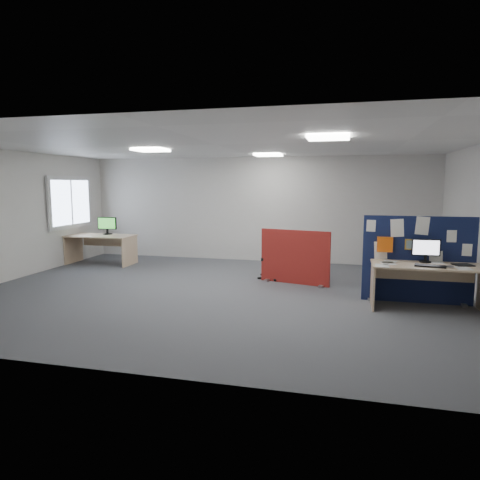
% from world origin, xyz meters
% --- Properties ---
extents(floor, '(9.00, 9.00, 0.00)m').
position_xyz_m(floor, '(0.00, 0.00, 0.00)').
color(floor, '#4F5156').
rests_on(floor, ground).
extents(ceiling, '(9.00, 7.00, 0.02)m').
position_xyz_m(ceiling, '(0.00, 0.00, 2.70)').
color(ceiling, white).
rests_on(ceiling, wall_back).
extents(wall_back, '(9.00, 0.02, 2.70)m').
position_xyz_m(wall_back, '(0.00, 3.50, 1.35)').
color(wall_back, silver).
rests_on(wall_back, floor).
extents(wall_front, '(9.00, 0.02, 2.70)m').
position_xyz_m(wall_front, '(0.00, -3.50, 1.35)').
color(wall_front, silver).
rests_on(wall_front, floor).
extents(wall_left, '(0.02, 7.00, 2.70)m').
position_xyz_m(wall_left, '(-4.50, 0.00, 1.35)').
color(wall_left, silver).
rests_on(wall_left, floor).
extents(window, '(0.06, 1.70, 1.30)m').
position_xyz_m(window, '(-4.44, 2.00, 1.55)').
color(window, white).
rests_on(window, wall_left).
extents(ceiling_lights, '(4.10, 4.10, 0.04)m').
position_xyz_m(ceiling_lights, '(0.33, 0.67, 2.67)').
color(ceiling_lights, white).
rests_on(ceiling_lights, ceiling).
extents(navy_divider, '(1.79, 0.30, 1.47)m').
position_xyz_m(navy_divider, '(3.46, 0.17, 0.74)').
color(navy_divider, '#10143B').
rests_on(navy_divider, floor).
extents(main_desk, '(1.73, 0.77, 0.73)m').
position_xyz_m(main_desk, '(3.58, -0.18, 0.56)').
color(main_desk, tan).
rests_on(main_desk, floor).
extents(monitor_main, '(0.44, 0.18, 0.39)m').
position_xyz_m(monitor_main, '(3.57, -0.01, 0.95)').
color(monitor_main, black).
rests_on(monitor_main, main_desk).
extents(keyboard, '(0.47, 0.26, 0.02)m').
position_xyz_m(keyboard, '(3.58, -0.38, 0.74)').
color(keyboard, black).
rests_on(keyboard, main_desk).
extents(mouse, '(0.11, 0.09, 0.03)m').
position_xyz_m(mouse, '(3.85, -0.40, 0.74)').
color(mouse, gray).
rests_on(mouse, main_desk).
extents(paper_tray, '(0.33, 0.29, 0.01)m').
position_xyz_m(paper_tray, '(4.10, -0.14, 0.74)').
color(paper_tray, black).
rests_on(paper_tray, main_desk).
extents(red_divider, '(1.42, 0.40, 1.09)m').
position_xyz_m(red_divider, '(1.31, 1.08, 0.53)').
color(red_divider, maroon).
rests_on(red_divider, floor).
extents(second_desk, '(1.65, 0.83, 0.73)m').
position_xyz_m(second_desk, '(-3.68, 2.12, 0.55)').
color(second_desk, tan).
rests_on(second_desk, floor).
extents(monitor_second, '(0.49, 0.22, 0.44)m').
position_xyz_m(monitor_second, '(-3.60, 2.28, 0.97)').
color(monitor_second, black).
rests_on(monitor_second, second_desk).
extents(office_chair, '(0.63, 0.66, 0.99)m').
position_xyz_m(office_chair, '(0.90, 1.44, 0.56)').
color(office_chair, black).
rests_on(office_chair, floor).
extents(desk_papers, '(1.41, 0.84, 0.00)m').
position_xyz_m(desk_papers, '(3.32, -0.23, 0.73)').
color(desk_papers, white).
rests_on(desk_papers, main_desk).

